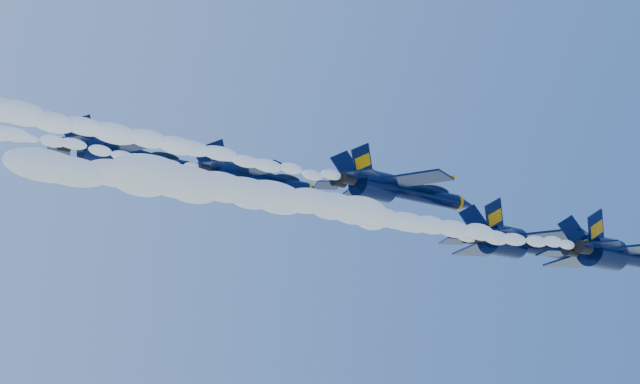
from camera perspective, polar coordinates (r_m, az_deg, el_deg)
jet_lead at (r=86.60m, az=19.01°, el=-3.90°), size 18.50×15.18×6.87m
smoke_trail_jet_lead at (r=64.44m, az=4.65°, el=-1.59°), size 42.42×2.21×1.99m
jet_second at (r=89.80m, az=13.22°, el=-3.29°), size 19.27×15.81×7.16m
smoke_trail_jet_second at (r=69.65m, az=-2.21°, el=-0.82°), size 42.42×2.30×2.07m
jet_third at (r=86.43m, az=5.22°, el=0.13°), size 18.17×14.90×6.75m
smoke_trail_jet_third at (r=70.41m, az=-12.28°, el=3.50°), size 42.42×2.17×1.95m
jet_fourth at (r=90.11m, az=-4.19°, el=0.91°), size 15.66×12.85×5.82m
jet_fifth at (r=93.46m, az=-12.19°, el=2.30°), size 16.42×13.47×6.10m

